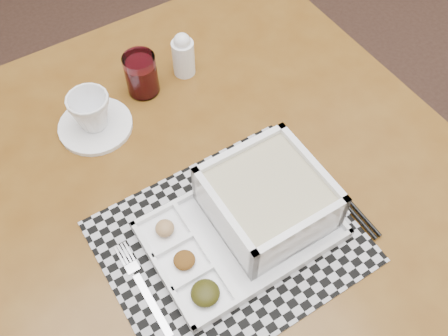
{
  "coord_description": "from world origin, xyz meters",
  "views": [
    {
      "loc": [
        -0.77,
        -0.26,
        1.56
      ],
      "look_at": [
        -0.52,
        0.16,
        0.85
      ],
      "focal_mm": 40.0,
      "sensor_mm": 36.0,
      "label": 1
    }
  ],
  "objects_px": {
    "dining_table": "(201,206)",
    "serving_tray": "(260,208)",
    "cup": "(91,111)",
    "creamer_bottle": "(183,55)",
    "juice_glass": "(142,76)"
  },
  "relations": [
    {
      "from": "dining_table",
      "to": "serving_tray",
      "type": "height_order",
      "value": "serving_tray"
    },
    {
      "from": "creamer_bottle",
      "to": "serving_tray",
      "type": "bearing_deg",
      "value": -99.13
    },
    {
      "from": "juice_glass",
      "to": "dining_table",
      "type": "bearing_deg",
      "value": -93.76
    },
    {
      "from": "cup",
      "to": "juice_glass",
      "type": "distance_m",
      "value": 0.14
    },
    {
      "from": "cup",
      "to": "creamer_bottle",
      "type": "distance_m",
      "value": 0.24
    },
    {
      "from": "dining_table",
      "to": "cup",
      "type": "distance_m",
      "value": 0.29
    },
    {
      "from": "serving_tray",
      "to": "creamer_bottle",
      "type": "relative_size",
      "value": 3.08
    },
    {
      "from": "dining_table",
      "to": "serving_tray",
      "type": "bearing_deg",
      "value": -65.21
    },
    {
      "from": "cup",
      "to": "creamer_bottle",
      "type": "height_order",
      "value": "creamer_bottle"
    },
    {
      "from": "dining_table",
      "to": "cup",
      "type": "xyz_separation_m",
      "value": [
        -0.11,
        0.23,
        0.13
      ]
    },
    {
      "from": "serving_tray",
      "to": "juice_glass",
      "type": "bearing_deg",
      "value": 95.4
    },
    {
      "from": "cup",
      "to": "creamer_bottle",
      "type": "xyz_separation_m",
      "value": [
        0.23,
        0.05,
        0.0
      ]
    },
    {
      "from": "serving_tray",
      "to": "creamer_bottle",
      "type": "height_order",
      "value": "serving_tray"
    },
    {
      "from": "creamer_bottle",
      "to": "dining_table",
      "type": "bearing_deg",
      "value": -113.23
    },
    {
      "from": "juice_glass",
      "to": "creamer_bottle",
      "type": "distance_m",
      "value": 0.1
    }
  ]
}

